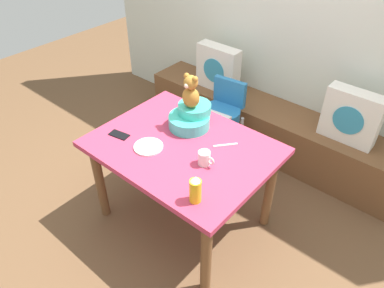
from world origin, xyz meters
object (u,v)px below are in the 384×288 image
at_px(ketchup_bottle, 195,189).
at_px(dinner_plate_near, 148,147).
at_px(dining_table, 183,157).
at_px(teddy_bear, 191,92).
at_px(pillow_floral_left, 218,68).
at_px(infant_seat_teal, 191,117).
at_px(coffee_mug, 205,158).
at_px(cell_phone, 119,135).
at_px(pillow_floral_right, 351,117).
at_px(highchair, 222,113).

xyz_separation_m(ketchup_bottle, dinner_plate_near, (-0.56, 0.17, -0.08)).
height_order(dining_table, teddy_bear, teddy_bear).
relative_size(pillow_floral_left, dining_table, 0.36).
distance_m(infant_seat_teal, coffee_mug, 0.44).
bearing_deg(cell_phone, dining_table, -74.24).
distance_m(pillow_floral_right, dining_table, 1.40).
bearing_deg(infant_seat_teal, highchair, 102.27).
xyz_separation_m(dining_table, ketchup_bottle, (0.40, -0.34, 0.19)).
relative_size(dining_table, ketchup_bottle, 6.57).
height_order(pillow_floral_left, infant_seat_teal, same).
relative_size(pillow_floral_left, dinner_plate_near, 2.20).
distance_m(pillow_floral_right, highchair, 1.06).
bearing_deg(pillow_floral_left, teddy_bear, -63.59).
bearing_deg(ketchup_bottle, dining_table, 139.59).
distance_m(teddy_bear, ketchup_bottle, 0.78).
bearing_deg(pillow_floral_left, dining_table, -63.49).
relative_size(pillow_floral_right, cell_phone, 3.06).
relative_size(pillow_floral_right, infant_seat_teal, 1.33).
distance_m(pillow_floral_right, coffee_mug, 1.35).
distance_m(highchair, coffee_mug, 0.99).
bearing_deg(highchair, coffee_mug, -60.62).
distance_m(dining_table, dinner_plate_near, 0.26).
bearing_deg(coffee_mug, dining_table, 166.86).
distance_m(dining_table, ketchup_bottle, 0.56).
relative_size(infant_seat_teal, coffee_mug, 2.75).
height_order(ketchup_bottle, coffee_mug, ketchup_bottle).
xyz_separation_m(pillow_floral_right, highchair, (-0.96, -0.42, -0.16)).
height_order(infant_seat_teal, ketchup_bottle, ketchup_bottle).
bearing_deg(coffee_mug, highchair, 119.38).
distance_m(ketchup_bottle, cell_phone, 0.83).
bearing_deg(pillow_floral_left, pillow_floral_right, 0.00).
bearing_deg(pillow_floral_left, infant_seat_teal, -63.58).
height_order(infant_seat_teal, dinner_plate_near, infant_seat_teal).
xyz_separation_m(teddy_bear, dinner_plate_near, (-0.05, -0.39, -0.27)).
bearing_deg(pillow_floral_right, dinner_plate_near, -122.94).
height_order(teddy_bear, dinner_plate_near, teddy_bear).
distance_m(pillow_floral_right, teddy_bear, 1.33).
distance_m(pillow_floral_right, infant_seat_teal, 1.29).
height_order(pillow_floral_right, highchair, pillow_floral_right).
distance_m(highchair, cell_phone, 1.03).
bearing_deg(infant_seat_teal, dining_table, -63.07).
distance_m(ketchup_bottle, coffee_mug, 0.33).
distance_m(highchair, dinner_plate_near, 0.98).
bearing_deg(infant_seat_teal, ketchup_bottle, -47.62).
height_order(dining_table, dinner_plate_near, dinner_plate_near).
height_order(pillow_floral_left, highchair, pillow_floral_left).
height_order(dining_table, ketchup_bottle, ketchup_bottle).
xyz_separation_m(dining_table, cell_phone, (-0.42, -0.21, 0.11)).
xyz_separation_m(pillow_floral_left, infant_seat_teal, (0.48, -0.98, 0.13)).
xyz_separation_m(pillow_floral_left, highchair, (0.36, -0.42, -0.16)).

